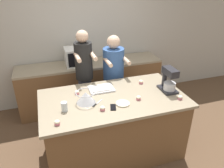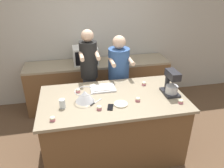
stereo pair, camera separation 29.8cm
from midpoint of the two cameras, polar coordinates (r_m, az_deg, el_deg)
name	(u,v)px [view 1 (the left image)]	position (r m, az deg, el deg)	size (l,w,h in m)	color
ground_plane	(113,149)	(3.59, -2.20, -16.73)	(16.00, 16.00, 0.00)	brown
back_wall	(85,37)	(4.49, -8.89, 11.96)	(10.00, 0.06, 2.70)	#B2ADA3
island_counter	(113,125)	(3.28, -2.34, -10.70)	(2.00, 1.10, 0.95)	brown
back_counter	(91,84)	(4.47, -7.32, -0.13)	(2.80, 0.60, 0.93)	brown
person_left	(85,78)	(3.70, -9.44, 1.60)	(0.31, 0.48, 1.72)	#33384C
person_right	(113,78)	(3.83, -1.83, 1.41)	(0.37, 0.52, 1.60)	#232328
stand_mixer	(169,81)	(3.19, 12.07, 0.73)	(0.20, 0.30, 0.35)	#232328
mixing_bowl	(86,97)	(2.90, -9.79, -3.45)	(0.26, 0.26, 0.16)	#BCBCC1
baking_tray	(101,89)	(3.22, -5.46, -1.25)	(0.36, 0.26, 0.04)	silver
microwave_oven	(78,56)	(4.20, -11.03, 7.07)	(0.46, 0.38, 0.32)	silver
cell_phone	(113,107)	(2.80, -2.77, -6.17)	(0.11, 0.16, 0.01)	black
drinking_glass	(64,107)	(2.80, -15.36, -5.81)	(0.08, 0.08, 0.12)	silver
small_plate	(123,103)	(2.86, -0.17, -5.19)	(0.18, 0.18, 0.02)	beige
knife	(97,103)	(2.89, -6.90, -5.14)	(0.18, 0.16, 0.01)	#BCBCC1
cupcake_0	(77,92)	(3.15, -11.84, -2.18)	(0.07, 0.07, 0.06)	#D17084
cupcake_1	(139,98)	(2.96, 4.11, -3.68)	(0.07, 0.07, 0.06)	#D17084
cupcake_2	(180,97)	(3.06, 14.74, -3.47)	(0.07, 0.07, 0.06)	#D17084
cupcake_3	(57,123)	(2.60, -17.42, -9.69)	(0.07, 0.07, 0.06)	#D17084
cupcake_4	(102,108)	(2.74, -5.66, -6.43)	(0.07, 0.07, 0.06)	#D17084
cupcake_5	(169,83)	(3.43, 12.17, 0.25)	(0.07, 0.07, 0.06)	#D17084
cupcake_6	(141,82)	(3.39, 5.11, 0.51)	(0.07, 0.07, 0.06)	#D17084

